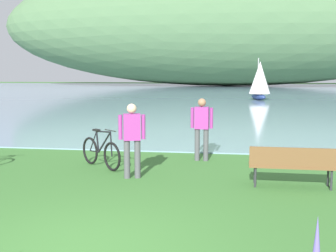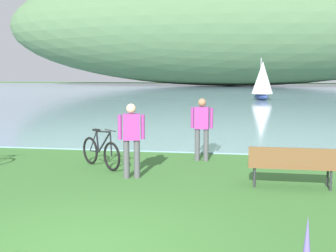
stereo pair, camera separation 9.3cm
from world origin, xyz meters
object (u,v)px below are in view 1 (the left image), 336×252
(park_bench_near_camera, at_px, (293,163))
(bicycle_leaning_near_bench, at_px, (101,152))
(person_at_shoreline, at_px, (202,125))
(person_on_the_grass, at_px, (132,136))
(sailboat_mid_bay, at_px, (260,80))

(park_bench_near_camera, xyz_separation_m, bicycle_leaning_near_bench, (-4.56, 1.27, -0.12))
(park_bench_near_camera, height_order, bicycle_leaning_near_bench, bicycle_leaning_near_bench)
(park_bench_near_camera, distance_m, bicycle_leaning_near_bench, 4.73)
(person_at_shoreline, relative_size, person_on_the_grass, 1.00)
(sailboat_mid_bay, bearing_deg, bicycle_leaning_near_bench, -101.59)
(person_on_the_grass, relative_size, sailboat_mid_bay, 0.47)
(bicycle_leaning_near_bench, bearing_deg, person_on_the_grass, -42.43)
(bicycle_leaning_near_bench, height_order, person_at_shoreline, person_at_shoreline)
(person_at_shoreline, bearing_deg, park_bench_near_camera, -50.18)
(sailboat_mid_bay, bearing_deg, person_at_shoreline, -96.92)
(person_at_shoreline, relative_size, sailboat_mid_bay, 0.47)
(person_at_shoreline, xyz_separation_m, sailboat_mid_bay, (3.22, 26.55, 0.77))
(park_bench_near_camera, distance_m, person_on_the_grass, 3.55)
(bicycle_leaning_near_bench, bearing_deg, sailboat_mid_bay, 78.41)
(person_on_the_grass, xyz_separation_m, sailboat_mid_bay, (4.65, 28.73, 0.77))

